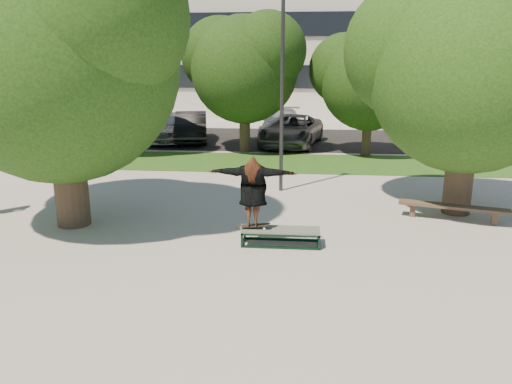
# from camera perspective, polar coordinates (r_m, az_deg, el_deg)

# --- Properties ---
(ground) EXTENTS (120.00, 120.00, 0.00)m
(ground) POSITION_cam_1_polar(r_m,az_deg,el_deg) (11.75, -3.20, -5.88)
(ground) COLOR #9A968D
(ground) RESTS_ON ground
(grass_strip) EXTENTS (30.00, 4.00, 0.02)m
(grass_strip) POSITION_cam_1_polar(r_m,az_deg,el_deg) (20.79, 3.42, 3.35)
(grass_strip) COLOR #1C3E11
(grass_strip) RESTS_ON ground
(asphalt_strip) EXTENTS (40.00, 8.00, 0.01)m
(asphalt_strip) POSITION_cam_1_polar(r_m,az_deg,el_deg) (27.23, 1.81, 6.11)
(asphalt_strip) COLOR black
(asphalt_strip) RESTS_ON ground
(tree_left) EXTENTS (6.96, 5.95, 7.12)m
(tree_left) POSITION_cam_1_polar(r_m,az_deg,el_deg) (13.37, -21.93, 14.98)
(tree_left) COLOR #38281E
(tree_left) RESTS_ON ground
(tree_right) EXTENTS (6.24, 5.33, 6.51)m
(tree_right) POSITION_cam_1_polar(r_m,az_deg,el_deg) (14.58, 22.96, 13.49)
(tree_right) COLOR #38281E
(tree_right) RESTS_ON ground
(bg_tree_left) EXTENTS (5.28, 4.51, 5.77)m
(bg_tree_left) POSITION_cam_1_polar(r_m,az_deg,el_deg) (23.44, -15.65, 13.31)
(bg_tree_left) COLOR #38281E
(bg_tree_left) RESTS_ON ground
(bg_tree_mid) EXTENTS (5.76, 4.92, 6.24)m
(bg_tree_mid) POSITION_cam_1_polar(r_m,az_deg,el_deg) (23.11, -1.50, 14.53)
(bg_tree_mid) COLOR #38281E
(bg_tree_mid) RESTS_ON ground
(bg_tree_right) EXTENTS (5.04, 4.31, 5.43)m
(bg_tree_right) POSITION_cam_1_polar(r_m,az_deg,el_deg) (22.61, 12.71, 12.84)
(bg_tree_right) COLOR #38281E
(bg_tree_right) RESTS_ON ground
(lamppost) EXTENTS (0.25, 0.15, 6.11)m
(lamppost) POSITION_cam_1_polar(r_m,az_deg,el_deg) (15.91, 2.99, 11.23)
(lamppost) COLOR #2D2D30
(lamppost) RESTS_ON ground
(office_building) EXTENTS (30.00, 14.12, 16.00)m
(office_building) POSITION_cam_1_polar(r_m,az_deg,el_deg) (43.17, 0.52, 20.00)
(office_building) COLOR beige
(office_building) RESTS_ON ground
(grind_box) EXTENTS (1.80, 0.60, 0.38)m
(grind_box) POSITION_cam_1_polar(r_m,az_deg,el_deg) (11.61, 2.85, -5.13)
(grind_box) COLOR black
(grind_box) RESTS_ON ground
(skater_rig) EXTENTS (2.03, 0.67, 1.71)m
(skater_rig) POSITION_cam_1_polar(r_m,az_deg,el_deg) (11.33, -0.36, 0.09)
(skater_rig) COLOR white
(skater_rig) RESTS_ON grind_box
(bench) EXTENTS (2.78, 1.13, 0.43)m
(bench) POSITION_cam_1_polar(r_m,az_deg,el_deg) (14.24, 21.61, -1.69)
(bench) COLOR #4C3A2D
(bench) RESTS_ON ground
(car_silver_a) EXTENTS (2.65, 4.88, 1.57)m
(car_silver_a) POSITION_cam_1_polar(r_m,az_deg,el_deg) (26.57, -9.92, 7.38)
(car_silver_a) COLOR #A5A4A8
(car_silver_a) RESTS_ON asphalt_strip
(car_dark) EXTENTS (2.49, 4.83, 1.52)m
(car_dark) POSITION_cam_1_polar(r_m,az_deg,el_deg) (26.48, -7.44, 7.39)
(car_dark) COLOR black
(car_dark) RESTS_ON asphalt_strip
(car_grey) EXTENTS (3.43, 5.77, 1.50)m
(car_grey) POSITION_cam_1_polar(r_m,az_deg,el_deg) (25.02, 4.08, 7.03)
(car_grey) COLOR #55555A
(car_grey) RESTS_ON asphalt_strip
(car_silver_b) EXTENTS (2.26, 5.29, 1.52)m
(car_silver_b) POSITION_cam_1_polar(r_m,az_deg,el_deg) (27.56, 2.93, 7.79)
(car_silver_b) COLOR #B9BABF
(car_silver_b) RESTS_ON asphalt_strip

